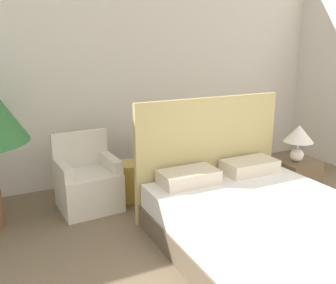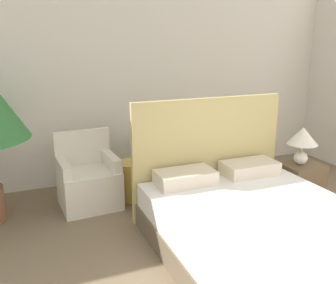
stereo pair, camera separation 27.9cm
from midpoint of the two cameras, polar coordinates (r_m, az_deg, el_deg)
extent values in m
cube|color=silver|center=(5.13, -1.82, 10.65)|extent=(10.00, 0.06, 2.90)
cube|color=brown|center=(3.49, 17.28, -15.60)|extent=(1.70, 2.19, 0.23)
cube|color=white|center=(3.38, 17.59, -12.25)|extent=(1.66, 2.15, 0.23)
cube|color=tan|center=(4.12, 8.06, -2.15)|extent=(1.73, 0.06, 1.28)
cube|color=beige|center=(3.79, 4.75, -5.42)|extent=(0.59, 0.34, 0.14)
cube|color=beige|center=(4.17, 14.19, -3.87)|extent=(0.59, 0.34, 0.14)
cube|color=silver|center=(4.39, -10.08, -7.00)|extent=(0.68, 0.61, 0.44)
cube|color=silver|center=(4.49, -11.23, -0.79)|extent=(0.65, 0.10, 0.42)
cube|color=silver|center=(4.23, -13.83, -3.86)|extent=(0.13, 0.52, 0.15)
cube|color=silver|center=(4.36, -6.81, -2.93)|extent=(0.13, 0.52, 0.15)
cube|color=silver|center=(4.68, 2.31, -5.30)|extent=(0.69, 0.63, 0.44)
cube|color=silver|center=(4.79, 1.34, 0.52)|extent=(0.65, 0.12, 0.42)
cube|color=silver|center=(4.51, -0.93, -2.20)|extent=(0.14, 0.53, 0.15)
cube|color=silver|center=(4.68, 5.50, -1.60)|extent=(0.14, 0.53, 0.15)
cube|color=brown|center=(4.78, 21.15, -5.80)|extent=(0.45, 0.38, 0.46)
sphere|color=white|center=(4.66, 21.20, -2.27)|extent=(0.16, 0.16, 0.16)
cylinder|color=white|center=(4.63, 21.34, -0.83)|extent=(0.02, 0.02, 0.09)
cone|color=silver|center=(4.60, 21.52, 0.88)|extent=(0.35, 0.35, 0.20)
cylinder|color=gold|center=(4.54, -3.84, -5.86)|extent=(0.35, 0.35, 0.46)
camera|label=1|loc=(0.14, -88.10, 0.52)|focal=40.00mm
camera|label=2|loc=(0.14, 91.90, -0.52)|focal=40.00mm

